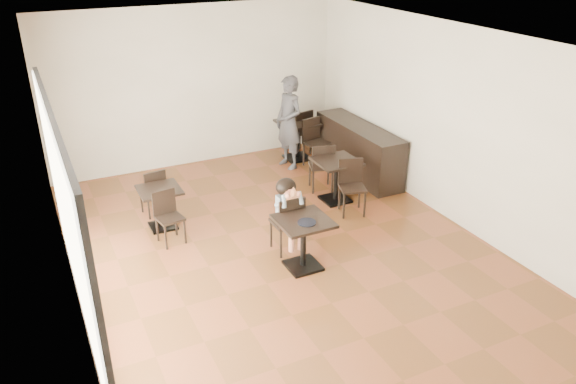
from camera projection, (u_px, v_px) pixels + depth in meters
floor at (281, 248)px, 8.69m from camera, size 6.00×8.00×0.01m
ceiling at (280, 37)px, 7.32m from camera, size 6.00×8.00×0.01m
wall_back at (196, 87)px, 11.26m from camera, size 6.00×0.01×3.20m
wall_front at (481, 305)px, 4.75m from camera, size 6.00×0.01×3.20m
wall_left at (58, 191)px, 6.82m from camera, size 0.01×8.00×3.20m
wall_right at (446, 123)px, 9.19m from camera, size 0.01×8.00×3.20m
storefront_window at (68, 222)px, 6.51m from camera, size 0.04×4.50×2.60m
child_table at (303, 244)px, 8.05m from camera, size 0.74×0.74×0.78m
child_chair at (287, 223)px, 8.46m from camera, size 0.42×0.42×0.94m
child at (287, 215)px, 8.41m from camera, size 0.42×0.59×1.18m
plate at (307, 222)px, 7.80m from camera, size 0.26×0.26×0.02m
pizza_slice at (292, 194)px, 8.07m from camera, size 0.27×0.21×0.06m
adult_patron at (289, 123)px, 11.27m from camera, size 0.58×0.76×1.89m
cafe_table_mid at (336, 181)px, 10.05m from camera, size 0.93×0.93×0.79m
cafe_table_left at (161, 208)px, 9.16m from camera, size 0.76×0.76×0.70m
cafe_table_back at (297, 140)px, 11.88m from camera, size 0.92×0.92×0.83m
chair_mid_a at (321, 166)px, 10.46m from camera, size 0.53×0.53×0.94m
chair_mid_b at (352, 188)px, 9.57m from camera, size 0.53×0.53×0.94m
chair_left_a at (153, 191)px, 9.58m from camera, size 0.43×0.43×0.84m
chair_left_b at (170, 218)px, 8.69m from camera, size 0.43×0.43×0.84m
chair_back_a at (298, 132)px, 12.14m from camera, size 0.52×0.52×0.99m
chair_back_b at (317, 144)px, 11.47m from camera, size 0.52×0.52×0.99m
service_counter at (358, 150)px, 11.15m from camera, size 0.60×2.40×1.00m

